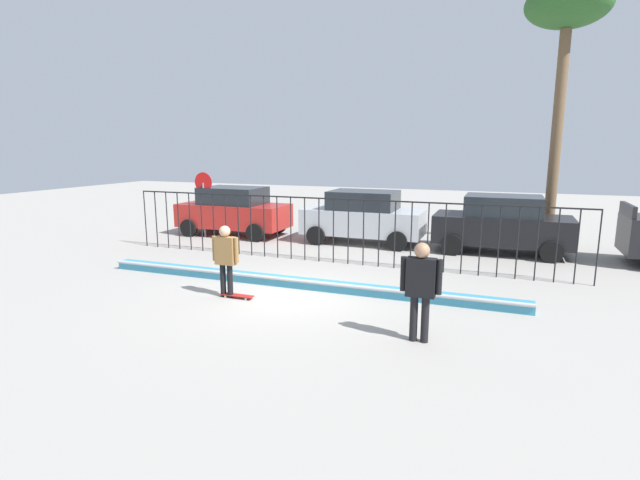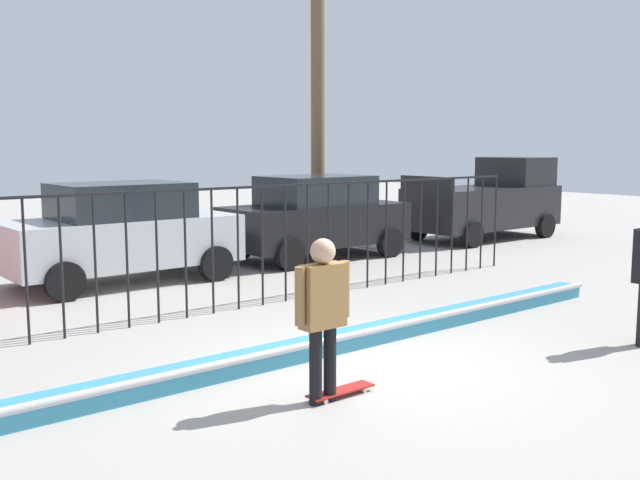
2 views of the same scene
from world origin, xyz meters
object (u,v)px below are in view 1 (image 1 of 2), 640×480
object	(u,v)px
parked_car_black	(502,224)
stop_sign	(204,196)
skateboarder	(226,255)
parked_car_red	(234,211)
camera_operator	(421,283)
parked_car_silver	(363,217)
palm_tree_tall	(567,16)
skateboard	(237,295)

from	to	relation	value
parked_car_black	stop_sign	xyz separation A→B (m)	(-10.76, -1.08, 0.64)
skateboarder	parked_car_red	bearing A→B (deg)	130.84
parked_car_red	stop_sign	world-z (taller)	stop_sign
camera_operator	stop_sign	world-z (taller)	stop_sign
parked_car_silver	palm_tree_tall	xyz separation A→B (m)	(6.24, 1.82, 6.66)
skateboard	parked_car_black	world-z (taller)	parked_car_black
skateboard	parked_car_silver	xyz separation A→B (m)	(0.91, 7.38, 0.91)
skateboarder	stop_sign	size ratio (longest dim) A/B	0.68
stop_sign	parked_car_red	bearing A→B (deg)	44.92
skateboarder	parked_car_black	distance (m)	9.46
palm_tree_tall	camera_operator	bearing A→B (deg)	-105.16
parked_car_red	palm_tree_tall	world-z (taller)	palm_tree_tall
skateboard	palm_tree_tall	size ratio (longest dim) A/B	0.09
parked_car_red	parked_car_silver	world-z (taller)	same
camera_operator	skateboard	bearing A→B (deg)	36.91
skateboarder	parked_car_silver	world-z (taller)	parked_car_silver
camera_operator	parked_car_black	bearing A→B (deg)	-48.04
camera_operator	palm_tree_tall	world-z (taller)	palm_tree_tall
camera_operator	parked_car_silver	bearing A→B (deg)	-17.26
palm_tree_tall	parked_car_black	bearing A→B (deg)	-130.26
parked_car_black	skateboarder	bearing A→B (deg)	-131.86
parked_car_silver	parked_car_red	bearing A→B (deg)	-178.75
skateboard	palm_tree_tall	distance (m)	13.90
stop_sign	camera_operator	bearing A→B (deg)	-37.72
stop_sign	parked_car_silver	bearing A→B (deg)	10.02
parked_car_red	parked_car_silver	size ratio (longest dim) A/B	1.00
parked_car_black	stop_sign	bearing A→B (deg)	-177.67
skateboarder	skateboard	distance (m)	0.99
parked_car_black	palm_tree_tall	distance (m)	7.07
skateboard	parked_car_red	world-z (taller)	parked_car_red
palm_tree_tall	parked_car_silver	bearing A→B (deg)	-163.79
parked_car_red	palm_tree_tall	bearing A→B (deg)	8.04
camera_operator	parked_car_red	distance (m)	11.94
camera_operator	parked_car_black	distance (m)	8.53
skateboard	parked_car_black	size ratio (longest dim) A/B	0.19
skateboarder	skateboard	xyz separation A→B (m)	(0.26, 0.02, -0.96)
camera_operator	palm_tree_tall	size ratio (longest dim) A/B	0.21
skateboard	parked_car_silver	distance (m)	7.49
stop_sign	palm_tree_tall	distance (m)	13.98
parked_car_silver	stop_sign	distance (m)	6.17
camera_operator	parked_car_red	size ratio (longest dim) A/B	0.42
parked_car_red	parked_car_silver	xyz separation A→B (m)	(5.24, 0.26, 0.00)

